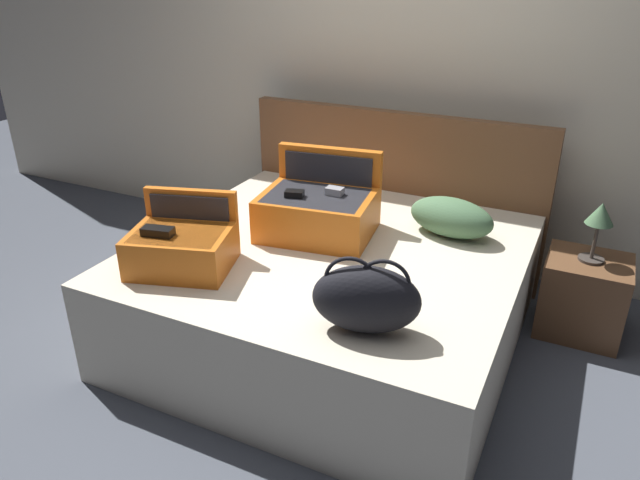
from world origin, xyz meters
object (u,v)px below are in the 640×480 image
(duffel_bag, at_px, (366,299))
(pillow_near_headboard, at_px, (451,217))
(hard_case_large, at_px, (318,209))
(table_lamp, at_px, (600,219))
(nightstand, at_px, (583,296))
(hard_case_medium, at_px, (182,245))
(bed, at_px, (331,293))

(duffel_bag, height_order, pillow_near_headboard, duffel_bag)
(hard_case_large, bearing_deg, table_lamp, 13.31)
(pillow_near_headboard, xyz_separation_m, table_lamp, (0.73, 0.24, 0.03))
(duffel_bag, distance_m, nightstand, 1.61)
(table_lamp, bearing_deg, hard_case_medium, -146.55)
(hard_case_large, relative_size, pillow_near_headboard, 1.38)
(hard_case_large, distance_m, duffel_bag, 0.97)
(bed, height_order, hard_case_large, hard_case_large)
(bed, xyz_separation_m, hard_case_medium, (-0.56, -0.52, 0.40))
(hard_case_medium, bearing_deg, bed, 25.78)
(hard_case_large, height_order, pillow_near_headboard, hard_case_large)
(duffel_bag, xyz_separation_m, table_lamp, (0.79, 1.31, -0.01))
(hard_case_medium, bearing_deg, duffel_bag, -23.93)
(hard_case_large, relative_size, table_lamp, 1.96)
(hard_case_medium, xyz_separation_m, duffel_bag, (1.01, -0.12, 0.03))
(nightstand, bearing_deg, hard_case_medium, -146.55)
(duffel_bag, bearing_deg, pillow_near_headboard, 86.43)
(nightstand, bearing_deg, table_lamp, 180.00)
(hard_case_large, relative_size, nightstand, 1.45)
(bed, xyz_separation_m, nightstand, (1.24, 0.67, -0.05))
(duffel_bag, bearing_deg, hard_case_large, 127.52)
(hard_case_medium, bearing_deg, nightstand, 16.28)
(duffel_bag, height_order, table_lamp, duffel_bag)
(hard_case_medium, height_order, pillow_near_headboard, hard_case_medium)
(hard_case_large, height_order, duffel_bag, hard_case_large)
(bed, xyz_separation_m, table_lamp, (1.24, 0.67, 0.42))
(bed, distance_m, pillow_near_headboard, 0.77)
(bed, height_order, duffel_bag, duffel_bag)
(bed, xyz_separation_m, hard_case_large, (-0.14, 0.13, 0.42))
(bed, height_order, nightstand, bed)
(nightstand, bearing_deg, bed, -151.67)
(pillow_near_headboard, relative_size, table_lamp, 1.41)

